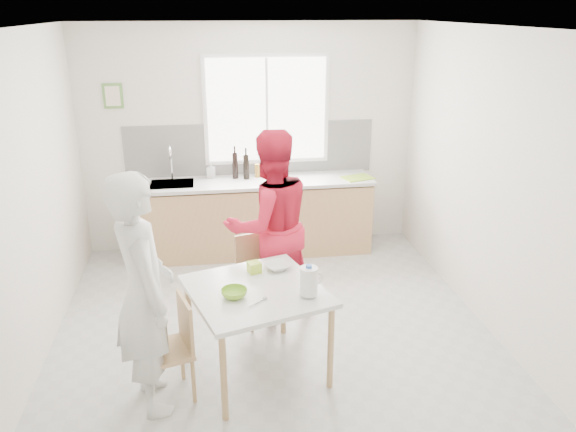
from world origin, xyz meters
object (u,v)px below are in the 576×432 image
object	(u,v)px
dining_table	(256,298)
milk_jug	(309,281)
bowl_white	(278,266)
person_red	(270,226)
chair_far	(258,274)
wine_bottle_b	(246,167)
person_white	(144,294)
bowl_green	(234,293)
chair_left	(173,345)
wine_bottle_a	(235,165)

from	to	relation	value
dining_table	milk_jug	xyz separation A→B (m)	(0.39, -0.18, 0.21)
bowl_white	milk_jug	xyz separation A→B (m)	(0.18, -0.50, 0.11)
person_red	bowl_white	world-z (taller)	person_red
chair_far	bowl_white	size ratio (longest dim) A/B	3.97
person_red	milk_jug	xyz separation A→B (m)	(0.16, -1.12, -0.02)
dining_table	chair_far	xyz separation A→B (m)	(0.10, 0.88, -0.23)
person_red	wine_bottle_b	distance (m)	1.57
person_white	person_red	world-z (taller)	person_white
dining_table	person_white	world-z (taller)	person_white
bowl_green	milk_jug	distance (m)	0.58
chair_left	bowl_green	distance (m)	0.60
bowl_white	chair_far	bearing A→B (deg)	101.75
milk_jug	person_white	bearing A→B (deg)	166.67
chair_left	bowl_white	size ratio (longest dim) A/B	3.86
person_white	wine_bottle_b	size ratio (longest dim) A/B	6.12
chair_far	wine_bottle_b	distance (m)	1.74
chair_left	wine_bottle_b	distance (m)	2.89
chair_far	milk_jug	bearing A→B (deg)	-91.38
person_red	milk_jug	world-z (taller)	person_red
bowl_white	wine_bottle_a	size ratio (longest dim) A/B	0.66
chair_far	bowl_white	bearing A→B (deg)	-95.07
milk_jug	bowl_green	bearing A→B (deg)	156.19
person_white	milk_jug	size ratio (longest dim) A/B	7.52
chair_left	wine_bottle_a	bearing A→B (deg)	149.63
chair_left	person_white	world-z (taller)	person_white
bowl_green	wine_bottle_a	xyz separation A→B (m)	(0.18, 2.65, 0.28)
chair_left	wine_bottle_b	size ratio (longest dim) A/B	2.71
chair_left	bowl_green	xyz separation A→B (m)	(0.48, 0.09, 0.35)
person_white	wine_bottle_b	bearing A→B (deg)	-35.95
chair_far	bowl_green	bearing A→B (deg)	-122.50
person_white	chair_far	bearing A→B (deg)	-56.15
dining_table	wine_bottle_b	bearing A→B (deg)	87.01
chair_left	bowl_green	world-z (taller)	bowl_green
dining_table	bowl_green	distance (m)	0.23
dining_table	chair_far	size ratio (longest dim) A/B	1.48
dining_table	wine_bottle_b	xyz separation A→B (m)	(0.13, 2.51, 0.38)
bowl_green	dining_table	bearing A→B (deg)	30.86
wine_bottle_a	chair_far	bearing A→B (deg)	-86.67
person_white	bowl_green	distance (m)	0.68
person_red	bowl_green	size ratio (longest dim) A/B	9.10
bowl_green	bowl_white	world-z (taller)	bowl_green
chair_left	milk_jug	world-z (taller)	milk_jug
bowl_white	milk_jug	size ratio (longest dim) A/B	0.86
dining_table	chair_far	world-z (taller)	chair_far
chair_far	milk_jug	world-z (taller)	milk_jug
wine_bottle_a	chair_left	bearing A→B (deg)	-103.55
wine_bottle_b	milk_jug	bearing A→B (deg)	-84.47
chair_left	chair_far	bearing A→B (deg)	128.07
chair_far	wine_bottle_b	bearing A→B (deg)	72.07
bowl_green	wine_bottle_a	size ratio (longest dim) A/B	0.63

